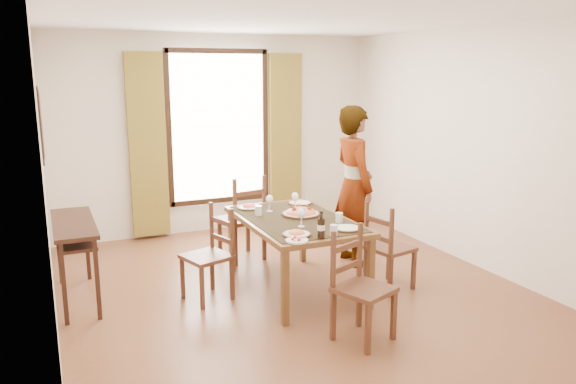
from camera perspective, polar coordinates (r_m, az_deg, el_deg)
name	(u,v)px	position (r m, az deg, el deg)	size (l,w,h in m)	color
ground	(291,289)	(5.90, 0.36, -9.82)	(5.00, 5.00, 0.00)	#4A2417
room_shell	(286,139)	(5.62, -0.21, 5.36)	(4.60, 5.10, 2.74)	silver
console_table	(74,233)	(5.79, -20.91, -3.91)	(0.38, 1.20, 0.80)	black
dining_table	(295,225)	(5.69, 0.75, -3.33)	(1.00, 1.60, 0.76)	brown
chair_west	(210,257)	(5.58, -7.98, -6.54)	(0.51, 0.51, 0.92)	#4E2D1A
chair_north	(243,221)	(6.66, -4.59, -2.92)	(0.53, 0.53, 1.03)	#4E2D1A
chair_south	(361,289)	(4.76, 7.41, -9.78)	(0.54, 0.54, 0.95)	#4E2D1A
chair_east	(388,249)	(5.85, 10.13, -5.77)	(0.48, 0.48, 0.91)	#4E2D1A
man	(354,186)	(6.50, 6.69, 0.65)	(0.48, 0.70, 1.84)	#919499
plate_sw	(297,233)	(5.08, 0.87, -4.14)	(0.27, 0.27, 0.05)	silver
plate_se	(347,227)	(5.30, 6.04, -3.52)	(0.27, 0.27, 0.05)	silver
plate_nw	(250,206)	(6.08, -3.92, -1.40)	(0.27, 0.27, 0.05)	silver
plate_ne	(300,202)	(6.26, 1.21, -0.98)	(0.27, 0.27, 0.05)	silver
pasta_platter	(301,211)	(5.77, 1.32, -1.90)	(0.40, 0.40, 0.10)	#B11D16
caprese_plate	(297,239)	(4.91, 0.90, -4.82)	(0.20, 0.20, 0.04)	silver
wine_glass_a	(301,218)	(5.34, 1.36, -2.61)	(0.08, 0.08, 0.18)	white
wine_glass_b	(295,201)	(6.02, 0.73, -0.90)	(0.08, 0.08, 0.18)	white
wine_glass_c	(270,203)	(5.91, -1.89, -1.14)	(0.08, 0.08, 0.18)	white
tumbler_a	(339,218)	(5.52, 5.22, -2.61)	(0.07, 0.07, 0.10)	silver
tumbler_b	(258,210)	(5.78, -3.02, -1.89)	(0.07, 0.07, 0.10)	silver
tumbler_c	(334,230)	(5.09, 4.68, -3.90)	(0.07, 0.07, 0.10)	silver
wine_bottle	(321,225)	(4.98, 3.40, -3.34)	(0.07, 0.07, 0.25)	black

